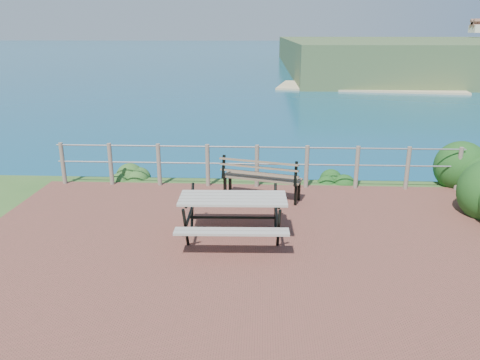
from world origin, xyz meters
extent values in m
cube|color=brown|center=(0.00, 0.00, 0.00)|extent=(10.00, 7.00, 0.12)
plane|color=#12666E|center=(0.00, 200.00, 0.00)|extent=(1200.00, 1200.00, 0.00)
cylinder|color=#6B5B4C|center=(-4.60, 3.35, 0.52)|extent=(0.10, 0.10, 1.00)
cylinder|color=#6B5B4C|center=(-3.45, 3.35, 0.52)|extent=(0.10, 0.10, 1.00)
cylinder|color=#6B5B4C|center=(-2.30, 3.35, 0.52)|extent=(0.10, 0.10, 1.00)
cylinder|color=#6B5B4C|center=(-1.15, 3.35, 0.52)|extent=(0.10, 0.10, 1.00)
cylinder|color=#6B5B4C|center=(0.00, 3.35, 0.52)|extent=(0.10, 0.10, 1.00)
cylinder|color=#6B5B4C|center=(1.15, 3.35, 0.52)|extent=(0.10, 0.10, 1.00)
cylinder|color=#6B5B4C|center=(2.30, 3.35, 0.52)|extent=(0.10, 0.10, 1.00)
cylinder|color=#6B5B4C|center=(3.45, 3.35, 0.52)|extent=(0.10, 0.10, 1.00)
cylinder|color=#6B5B4C|center=(4.60, 3.35, 0.52)|extent=(0.10, 0.10, 1.00)
cylinder|color=slate|center=(0.00, 3.35, 0.97)|extent=(9.40, 0.04, 0.04)
cylinder|color=slate|center=(0.00, 3.35, 0.57)|extent=(9.40, 0.04, 0.04)
cube|color=gray|center=(-0.37, 0.43, 0.77)|extent=(1.86, 0.81, 0.04)
cube|color=gray|center=(-0.37, 0.43, 0.47)|extent=(1.84, 0.32, 0.04)
cube|color=gray|center=(-0.37, 0.43, 0.47)|extent=(1.84, 0.32, 0.04)
cylinder|color=black|center=(-0.37, 0.43, 0.42)|extent=(1.58, 0.09, 0.04)
cube|color=brown|center=(0.12, 2.54, 0.49)|extent=(1.76, 0.90, 0.04)
cube|color=brown|center=(0.12, 2.54, 0.79)|extent=(1.68, 0.61, 0.39)
cube|color=black|center=(0.12, 2.54, 0.26)|extent=(0.07, 0.08, 0.47)
cube|color=black|center=(0.12, 2.54, 0.26)|extent=(0.07, 0.08, 0.47)
cube|color=black|center=(0.12, 2.54, 0.26)|extent=(0.07, 0.08, 0.47)
cube|color=black|center=(0.12, 2.54, 0.26)|extent=(0.07, 0.08, 0.47)
ellipsoid|color=#144314|center=(5.14, 3.68, 0.00)|extent=(1.24, 1.24, 1.76)
ellipsoid|color=#2C5821|center=(-3.23, 3.91, 0.00)|extent=(0.77, 0.77, 0.51)
ellipsoid|color=#144314|center=(1.89, 4.01, 0.00)|extent=(0.77, 0.77, 0.51)
camera|label=1|loc=(0.12, -7.10, 3.51)|focal=35.00mm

